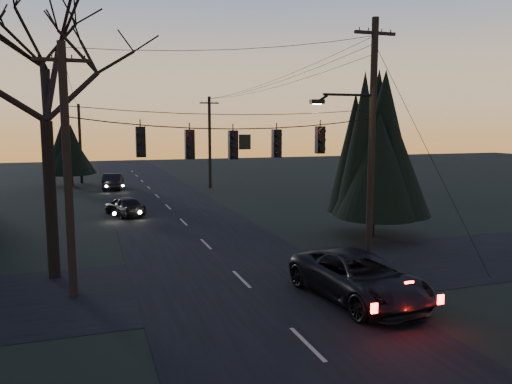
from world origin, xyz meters
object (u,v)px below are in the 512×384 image
object	(u,v)px
utility_pole_far_r	(210,188)
sedan_oncoming_b	(113,182)
sedan_oncoming_a	(125,206)
bare_tree_left	(43,55)
utility_pole_far_l	(82,183)
evergreen_right	(373,151)
utility_pole_right	(368,267)
suv_near	(359,278)
utility_pole_left	(74,297)

from	to	relation	value
utility_pole_far_r	sedan_oncoming_b	distance (m)	8.89
sedan_oncoming_a	sedan_oncoming_b	world-z (taller)	sedan_oncoming_b
bare_tree_left	utility_pole_far_r	bearing A→B (deg)	64.28
bare_tree_left	sedan_oncoming_a	world-z (taller)	bare_tree_left
utility_pole_far_l	evergreen_right	size ratio (longest dim) A/B	1.02
sedan_oncoming_b	evergreen_right	bearing A→B (deg)	124.03
utility_pole_right	sedan_oncoming_a	bearing A→B (deg)	119.52
utility_pole_far_r	sedan_oncoming_b	bearing A→B (deg)	169.07
sedan_oncoming_a	sedan_oncoming_b	size ratio (longest dim) A/B	0.85
evergreen_right	utility_pole_right	bearing A→B (deg)	-122.66
bare_tree_left	suv_near	world-z (taller)	bare_tree_left
utility_pole_left	suv_near	xyz separation A→B (m)	(9.05, -3.41, 0.78)
utility_pole_far_r	suv_near	xyz separation A→B (m)	(-2.45, -31.41, 0.78)
utility_pole_left	sedan_oncoming_a	xyz separation A→B (m)	(2.80, 15.37, 0.65)
utility_pole_right	sedan_oncoming_a	size ratio (longest dim) A/B	2.62
utility_pole_far_r	bare_tree_left	xyz separation A→B (m)	(-12.25, -25.43, 8.36)
utility_pole_left	sedan_oncoming_b	size ratio (longest dim) A/B	1.88
sedan_oncoming_a	bare_tree_left	bearing A→B (deg)	56.27
utility_pole_right	evergreen_right	size ratio (longest dim) A/B	1.28
utility_pole_far_r	sedan_oncoming_a	bearing A→B (deg)	-124.55
bare_tree_left	sedan_oncoming_b	world-z (taller)	bare_tree_left
utility_pole_far_r	bare_tree_left	size ratio (longest dim) A/B	0.71
sedan_oncoming_a	utility_pole_left	bearing A→B (deg)	61.43
utility_pole_right	suv_near	size ratio (longest dim) A/B	1.78
utility_pole_right	sedan_oncoming_a	world-z (taller)	utility_pole_right
suv_near	utility_pole_left	bearing A→B (deg)	152.88
utility_pole_far_r	suv_near	world-z (taller)	utility_pole_far_r
bare_tree_left	suv_near	xyz separation A→B (m)	(9.79, -5.99, -7.58)
sedan_oncoming_a	sedan_oncoming_b	distance (m)	14.31
utility_pole_left	utility_pole_far_l	bearing A→B (deg)	90.00
utility_pole_right	utility_pole_far_l	xyz separation A→B (m)	(-11.50, 36.00, 0.00)
utility_pole_far_l	sedan_oncoming_b	distance (m)	6.95
utility_pole_far_l	sedan_oncoming_a	size ratio (longest dim) A/B	2.09
utility_pole_far_r	utility_pole_far_l	size ratio (longest dim) A/B	1.06
suv_near	sedan_oncoming_b	world-z (taller)	suv_near
utility_pole_right	utility_pole_left	xyz separation A→B (m)	(-11.50, 0.00, 0.00)
evergreen_right	sedan_oncoming_b	world-z (taller)	evergreen_right
utility_pole_right	utility_pole_far_r	xyz separation A→B (m)	(0.00, 28.00, 0.00)
evergreen_right	suv_near	world-z (taller)	evergreen_right
utility_pole_far_r	utility_pole_far_l	xyz separation A→B (m)	(-11.50, 8.00, 0.00)
utility_pole_far_r	evergreen_right	bearing A→B (deg)	-81.86
utility_pole_far_r	bare_tree_left	world-z (taller)	bare_tree_left
sedan_oncoming_a	sedan_oncoming_b	xyz separation A→B (m)	(0.00, 14.31, 0.09)
utility_pole_far_r	sedan_oncoming_a	size ratio (longest dim) A/B	2.23
utility_pole_left	utility_pole_far_l	size ratio (longest dim) A/B	1.06
utility_pole_right	bare_tree_left	distance (m)	15.05
bare_tree_left	sedan_oncoming_a	size ratio (longest dim) A/B	3.13
utility_pole_left	utility_pole_far_r	bearing A→B (deg)	67.67
suv_near	utility_pole_far_l	bearing A→B (deg)	96.48
utility_pole_right	sedan_oncoming_b	size ratio (longest dim) A/B	2.21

